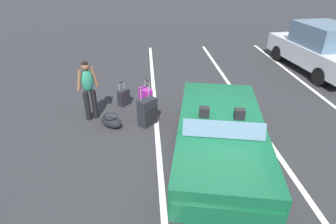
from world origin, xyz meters
TOP-DOWN VIEW (x-y plane):
  - ground_plane at (0.00, 0.00)m, footprint 80.00×80.00m
  - lot_line_near at (0.00, -1.30)m, footprint 18.00×0.12m
  - lot_line_mid at (0.00, 1.40)m, footprint 18.00×0.12m
  - convertible_car at (0.20, -0.04)m, footprint 4.40×2.53m
  - suitcase_large_black at (-1.61, -1.53)m, footprint 0.53×0.54m
  - suitcase_medium_bright at (-2.56, -1.57)m, footprint 0.47×0.42m
  - suitcase_small_carryon at (-2.81, -2.23)m, footprint 0.38×0.38m
  - duffel_bag at (-1.54, -2.50)m, footprint 0.62×0.69m
  - traveler_person at (-2.05, -3.06)m, footprint 0.37×0.57m
  - parked_sedan_near at (-5.23, 5.17)m, footprint 4.67×2.27m

SIDE VIEW (x-z plane):
  - ground_plane at x=0.00m, z-range 0.00..0.00m
  - lot_line_near at x=0.00m, z-range 0.00..0.00m
  - lot_line_mid at x=0.00m, z-range 0.00..0.00m
  - duffel_bag at x=-1.54m, z-range -0.01..0.33m
  - suitcase_small_carryon at x=-2.81m, z-range -0.12..0.62m
  - suitcase_medium_bright at x=-2.56m, z-range -0.13..0.75m
  - suitcase_large_black at x=-1.61m, z-range -0.16..0.91m
  - convertible_car at x=0.20m, z-range -0.03..1.21m
  - parked_sedan_near at x=-5.23m, z-range -0.02..1.80m
  - traveler_person at x=-2.05m, z-range 0.10..1.76m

